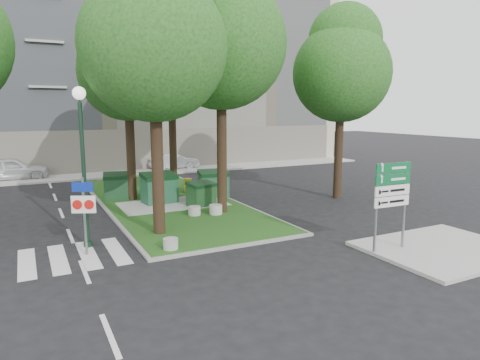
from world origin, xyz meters
TOP-DOWN VIEW (x-y plane):
  - ground at (0.00, 0.00)m, footprint 120.00×120.00m
  - median_island at (0.50, 8.00)m, footprint 6.00×16.00m
  - median_kerb at (0.50, 8.00)m, footprint 6.30×16.30m
  - sidewalk_corner at (6.50, -3.50)m, footprint 5.00×4.00m
  - building_sidewalk at (0.00, 18.50)m, footprint 42.00×3.00m
  - zebra_crossing at (-3.75, 1.50)m, footprint 5.00×3.00m
  - apartment_building at (0.00, 26.00)m, footprint 41.00×12.00m
  - tree_median_near_left at (-1.41, 2.56)m, footprint 5.20×5.20m
  - tree_median_near_right at (2.09, 4.56)m, footprint 5.60×5.60m
  - tree_median_mid at (-0.91, 9.06)m, footprint 4.80×4.80m
  - tree_median_far at (2.29, 12.06)m, footprint 5.80×5.80m
  - tree_street_right at (9.09, 5.06)m, footprint 5.00×5.00m
  - dumpster_a at (-1.59, 9.52)m, footprint 1.64×1.29m
  - dumpster_b at (0.01, 7.61)m, footprint 1.75×1.31m
  - dumpster_c at (1.61, 6.05)m, footprint 1.48×1.22m
  - dumpster_d at (3.00, 7.78)m, footprint 1.71×1.34m
  - bollard_left at (-1.71, 0.50)m, footprint 0.50×0.50m
  - bollard_right at (1.55, 4.21)m, footprint 0.58×0.58m
  - bollard_mid at (0.65, 4.46)m, footprint 0.54×0.54m
  - litter_bin at (2.26, 9.69)m, footprint 0.42×0.42m
  - street_lamp at (-4.07, 2.35)m, footprint 0.43×0.43m
  - traffic_sign_pole at (-4.24, 1.48)m, footprint 0.72×0.36m
  - directional_sign at (4.70, -2.80)m, footprint 1.44×0.13m
  - car_white at (-6.64, 19.20)m, footprint 4.60×1.86m
  - car_silver at (4.65, 19.50)m, footprint 3.90×1.38m

SIDE VIEW (x-z plane):
  - ground at x=0.00m, z-range 0.00..0.00m
  - zebra_crossing at x=-3.75m, z-range 0.00..0.01m
  - median_kerb at x=0.50m, z-range 0.00..0.10m
  - median_island at x=0.50m, z-range 0.00..0.12m
  - sidewalk_corner at x=6.50m, z-range 0.00..0.12m
  - building_sidewalk at x=0.00m, z-range 0.00..0.12m
  - bollard_left at x=-1.71m, z-range 0.12..0.47m
  - bollard_mid at x=0.65m, z-range 0.12..0.50m
  - bollard_right at x=1.55m, z-range 0.12..0.53m
  - litter_bin at x=2.26m, z-range 0.12..0.86m
  - car_silver at x=4.65m, z-range 0.00..1.28m
  - dumpster_c at x=1.61m, z-range 0.10..1.28m
  - dumpster_a at x=-1.59m, z-range 0.09..1.46m
  - car_white at x=-6.64m, z-range 0.00..1.56m
  - dumpster_d at x=3.00m, z-range 0.09..1.52m
  - dumpster_b at x=0.01m, z-range 0.09..1.61m
  - traffic_sign_pole at x=-4.24m, z-range 0.36..2.93m
  - directional_sign at x=4.70m, z-range 0.59..3.48m
  - street_lamp at x=-4.07m, z-range 0.70..6.13m
  - tree_median_mid at x=-0.91m, z-range 1.98..11.97m
  - tree_street_right at x=9.09m, z-range 1.95..12.02m
  - tree_median_near_left at x=-1.41m, z-range 2.05..12.58m
  - tree_median_near_right at x=2.09m, z-range 2.26..13.72m
  - apartment_building at x=0.00m, z-range 0.00..16.00m
  - tree_median_far at x=2.29m, z-range 2.36..14.28m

